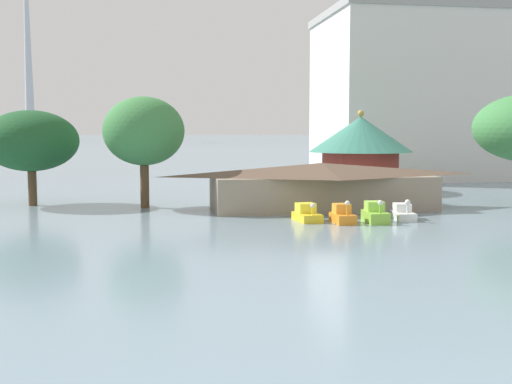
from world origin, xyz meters
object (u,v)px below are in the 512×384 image
(pedal_boat_yellow, at_px, (307,214))
(background_building_block, at_px, (422,96))
(pedal_boat_orange, at_px, (343,215))
(shoreline_tree_mid, at_px, (144,131))
(boathouse, at_px, (321,185))
(shoreline_tree_tall_left, at_px, (31,141))
(distant_broadcast_tower, at_px, (26,5))
(pedal_boat_lime, at_px, (375,214))
(green_roof_pavilion, at_px, (360,149))
(pedal_boat_white, at_px, (403,213))

(pedal_boat_yellow, distance_m, background_building_block, 49.23)
(pedal_boat_orange, distance_m, shoreline_tree_mid, 19.21)
(boathouse, xyz_separation_m, shoreline_tree_tall_left, (-24.61, 6.41, 3.67))
(shoreline_tree_mid, relative_size, distant_broadcast_tower, 0.05)
(pedal_boat_orange, bearing_deg, shoreline_tree_mid, -130.33)
(pedal_boat_yellow, distance_m, pedal_boat_lime, 4.96)
(pedal_boat_orange, distance_m, green_roof_pavilion, 24.25)
(green_roof_pavilion, xyz_separation_m, distant_broadcast_tower, (-95.23, 333.71, 75.73))
(boathouse, bearing_deg, shoreline_tree_tall_left, 165.39)
(shoreline_tree_tall_left, xyz_separation_m, background_building_block, (48.04, 26.84, 5.76))
(green_roof_pavilion, bearing_deg, distant_broadcast_tower, 105.93)
(shoreline_tree_tall_left, bearing_deg, background_building_block, 29.20)
(distant_broadcast_tower, bearing_deg, pedal_boat_white, -75.54)
(pedal_boat_orange, xyz_separation_m, pedal_boat_lime, (2.44, -0.05, 0.05))
(shoreline_tree_tall_left, xyz_separation_m, shoreline_tree_mid, (9.84, -3.12, 0.84))
(boathouse, xyz_separation_m, background_building_block, (23.43, 33.26, 9.43))
(distant_broadcast_tower, bearing_deg, shoreline_tree_tall_left, -79.62)
(pedal_boat_orange, bearing_deg, background_building_block, 148.72)
(shoreline_tree_mid, distance_m, distant_broadcast_tower, 359.63)
(pedal_boat_white, distance_m, distant_broadcast_tower, 375.15)
(pedal_boat_yellow, relative_size, distant_broadcast_tower, 0.02)
(green_roof_pavilion, relative_size, distant_broadcast_tower, 0.06)
(boathouse, relative_size, shoreline_tree_tall_left, 2.36)
(green_roof_pavilion, bearing_deg, pedal_boat_white, -99.90)
(pedal_boat_yellow, distance_m, shoreline_tree_tall_left, 25.94)
(pedal_boat_white, bearing_deg, pedal_boat_yellow, -84.80)
(pedal_boat_yellow, bearing_deg, shoreline_tree_tall_left, -128.03)
(pedal_boat_white, bearing_deg, pedal_boat_lime, -59.05)
(pedal_boat_orange, bearing_deg, pedal_boat_yellow, -122.06)
(boathouse, bearing_deg, shoreline_tree_mid, 167.41)
(background_building_block, bearing_deg, pedal_boat_white, -115.24)
(pedal_boat_lime, height_order, distant_broadcast_tower, distant_broadcast_tower)
(boathouse, relative_size, background_building_block, 0.70)
(pedal_boat_yellow, distance_m, boathouse, 7.60)
(green_roof_pavilion, height_order, background_building_block, background_building_block)
(shoreline_tree_tall_left, relative_size, distant_broadcast_tower, 0.05)
(pedal_boat_yellow, bearing_deg, pedal_boat_orange, 52.53)
(shoreline_tree_tall_left, xyz_separation_m, distant_broadcast_tower, (-62.55, 341.33, 74.70))
(pedal_boat_yellow, relative_size, pedal_boat_orange, 1.18)
(pedal_boat_lime, relative_size, background_building_block, 0.11)
(pedal_boat_white, height_order, shoreline_tree_mid, shoreline_tree_mid)
(background_building_block, bearing_deg, distant_broadcast_tower, 109.37)
(pedal_boat_orange, xyz_separation_m, boathouse, (0.63, 8.22, 1.49))
(pedal_boat_yellow, height_order, distant_broadcast_tower, distant_broadcast_tower)
(boathouse, distance_m, green_roof_pavilion, 16.40)
(pedal_boat_white, relative_size, boathouse, 0.16)
(background_building_block, bearing_deg, pedal_boat_orange, -120.11)
(green_roof_pavilion, bearing_deg, boathouse, -119.89)
(pedal_boat_yellow, xyz_separation_m, background_building_block, (26.36, 40.10, 10.96))
(pedal_boat_yellow, relative_size, pedal_boat_white, 0.94)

